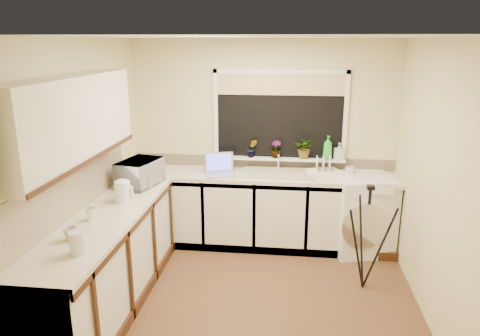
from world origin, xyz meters
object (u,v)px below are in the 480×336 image
Objects in this scene: steel_jar at (91,214)px; plant_d at (305,148)px; washing_machine at (361,213)px; dish_rack at (324,173)px; soap_bottle_clear at (339,151)px; glass_jug at (78,243)px; plant_c at (276,149)px; microwave at (140,173)px; soap_bottle_green at (328,148)px; tripod at (366,238)px; cup_back at (350,170)px; kettle at (123,192)px; plant_b at (252,148)px; laptop at (220,169)px; cup_left at (70,234)px.

steel_jar is 2.62m from plant_d.
dish_rack is at bearing 158.65° from washing_machine.
plant_d is 0.41m from soap_bottle_clear.
plant_c is (1.36, 2.43, 0.17)m from glass_jug.
microwave is at bearing -160.14° from soap_bottle_clear.
steel_jar reaches higher than washing_machine.
dish_rack is 1.78× the size of soap_bottle_clear.
soap_bottle_green reaches higher than steel_jar.
tripod reaches higher than glass_jug.
microwave is 2.21m from soap_bottle_green.
soap_bottle_clear is 1.76× the size of cup_back.
plant_d is (-0.23, 0.17, 0.25)m from dish_rack.
soap_bottle_green is at bearing 32.96° from kettle.
plant_c is at bearing -179.06° from plant_d.
soap_bottle_green reaches higher than cup_back.
plant_b is at bearing 55.13° from steel_jar.
laptop is 3.53× the size of steel_jar.
cup_back is (0.88, -0.10, -0.21)m from plant_c.
plant_b is at bearing 157.74° from washing_machine.
laptop is 1.77m from steel_jar.
soap_bottle_green is (-0.41, 0.23, 0.73)m from washing_machine.
kettle is 0.19× the size of tripod.
steel_jar is 1.02m from microwave.
dish_rack is 0.72× the size of microwave.
kettle reaches higher than washing_machine.
cup_back is at bearing 125.88° from washing_machine.
tripod reaches higher than cup_back.
washing_machine is 0.84× the size of tripod.
microwave reaches higher than steel_jar.
laptop is at bearing -163.71° from plant_d.
steel_jar is 2.96m from cup_back.
steel_jar is 0.40m from cup_left.
dish_rack is at bearing -36.02° from plant_d.
steel_jar is at bearing -124.87° from plant_b.
steel_jar is at bearing -136.40° from laptop.
microwave is at bearing 174.95° from dish_rack.
soap_bottle_clear is at bearing 20.25° from dish_rack.
steel_jar is 1.00× the size of cup_left.
laptop is 1.95× the size of soap_bottle_clear.
glass_jug is 0.78× the size of plant_b.
cup_left is (-0.89, -1.93, -0.01)m from laptop.
cup_back is at bearing 46.20° from glass_jug.
kettle is 1.80× the size of cup_left.
washing_machine is 3.29m from glass_jug.
washing_machine is 8.17× the size of steel_jar.
dish_rack is (2.01, 1.16, -0.07)m from kettle.
steel_jar is at bearing 91.89° from cup_left.
kettle is 0.71× the size of soap_bottle_green.
laptop is 1.31m from soap_bottle_green.
cup_left is at bearing -130.17° from plant_d.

